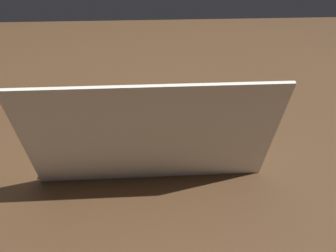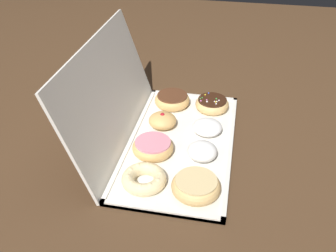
# 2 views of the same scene
# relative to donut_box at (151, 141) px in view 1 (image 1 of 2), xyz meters

# --- Properties ---
(ground_plane) EXTENTS (3.00, 3.00, 0.00)m
(ground_plane) POSITION_rel_donut_box_xyz_m (0.00, 0.00, -0.01)
(ground_plane) COLOR #4C331E
(donut_box) EXTENTS (0.57, 0.30, 0.01)m
(donut_box) POSITION_rel_donut_box_xyz_m (0.00, 0.00, 0.00)
(donut_box) COLOR silver
(donut_box) RESTS_ON ground
(box_lid_open) EXTENTS (0.57, 0.11, 0.30)m
(box_lid_open) POSITION_rel_donut_box_xyz_m (0.00, 0.20, 0.15)
(box_lid_open) COLOR silver
(box_lid_open) RESTS_ON ground
(glazed_ring_donut_0) EXTENTS (0.12, 0.12, 0.04)m
(glazed_ring_donut_0) POSITION_rel_donut_box_xyz_m (-0.20, -0.07, 0.03)
(glazed_ring_donut_0) COLOR #E5B770
(glazed_ring_donut_0) RESTS_ON donut_box
(powdered_filled_donut_1) EXTENTS (0.08, 0.08, 0.05)m
(powdered_filled_donut_1) POSITION_rel_donut_box_xyz_m (-0.06, -0.07, 0.03)
(powdered_filled_donut_1) COLOR white
(powdered_filled_donut_1) RESTS_ON donut_box
(powdered_filled_donut_2) EXTENTS (0.09, 0.09, 0.04)m
(powdered_filled_donut_2) POSITION_rel_donut_box_xyz_m (0.06, -0.07, 0.02)
(powdered_filled_donut_2) COLOR white
(powdered_filled_donut_2) RESTS_ON donut_box
(sprinkle_donut_3) EXTENTS (0.11, 0.11, 0.04)m
(sprinkle_donut_3) POSITION_rel_donut_box_xyz_m (0.20, -0.07, 0.02)
(sprinkle_donut_3) COLOR #E5B770
(sprinkle_donut_3) RESTS_ON donut_box
(cruller_donut_4) EXTENTS (0.11, 0.11, 0.04)m
(cruller_donut_4) POSITION_rel_donut_box_xyz_m (-0.20, 0.06, 0.02)
(cruller_donut_4) COLOR beige
(cruller_donut_4) RESTS_ON donut_box
(pink_frosted_donut_5) EXTENTS (0.12, 0.12, 0.04)m
(pink_frosted_donut_5) POSITION_rel_donut_box_xyz_m (-0.06, 0.07, 0.02)
(pink_frosted_donut_5) COLOR tan
(pink_frosted_donut_5) RESTS_ON donut_box
(jelly_filled_donut_6) EXTENTS (0.09, 0.09, 0.05)m
(jelly_filled_donut_6) POSITION_rel_donut_box_xyz_m (0.07, 0.07, 0.03)
(jelly_filled_donut_6) COLOR tan
(jelly_filled_donut_6) RESTS_ON donut_box
(chocolate_frosted_donut_7) EXTENTS (0.12, 0.12, 0.04)m
(chocolate_frosted_donut_7) POSITION_rel_donut_box_xyz_m (0.20, 0.06, 0.03)
(chocolate_frosted_donut_7) COLOR tan
(chocolate_frosted_donut_7) RESTS_ON donut_box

